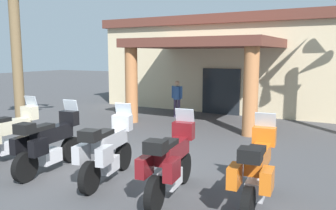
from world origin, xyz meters
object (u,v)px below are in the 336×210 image
(motel_building, at_px, (243,62))
(motorcycle_maroon, at_px, (170,162))
(motorcycle_orange, at_px, (257,170))
(motorcycle_silver, at_px, (107,150))
(pedestrian, at_px, (177,96))
(motorcycle_cream, at_px, (6,135))
(motorcycle_black, at_px, (48,143))

(motel_building, distance_m, motorcycle_maroon, 12.95)
(motorcycle_maroon, xyz_separation_m, motorcycle_orange, (1.60, 0.24, 0.00))
(motorcycle_silver, height_order, motorcycle_maroon, same)
(motel_building, relative_size, pedestrian, 8.65)
(motorcycle_cream, bearing_deg, motorcycle_black, -93.34)
(motorcycle_silver, distance_m, motorcycle_orange, 3.19)
(motorcycle_cream, distance_m, motorcycle_black, 1.60)
(motorcycle_orange, bearing_deg, motel_building, 12.85)
(motorcycle_silver, bearing_deg, pedestrian, 5.59)
(motel_building, bearing_deg, pedestrian, -105.34)
(pedestrian, bearing_deg, motel_building, 168.32)
(motorcycle_silver, bearing_deg, motorcycle_orange, -97.04)
(motorcycle_cream, height_order, pedestrian, same)
(motorcycle_cream, xyz_separation_m, motorcycle_silver, (3.19, 0.01, 0.00))
(motorcycle_silver, xyz_separation_m, pedestrian, (-1.98, 7.69, 0.23))
(motorcycle_silver, xyz_separation_m, motorcycle_maroon, (1.60, -0.14, 0.00))
(motel_building, height_order, motorcycle_silver, motel_building)
(motorcycle_black, bearing_deg, motorcycle_orange, -91.72)
(motorcycle_maroon, relative_size, pedestrian, 1.38)
(motorcycle_silver, bearing_deg, motorcycle_maroon, -103.90)
(motorcycle_silver, bearing_deg, motel_building, -7.03)
(motorcycle_cream, relative_size, motorcycle_orange, 1.00)
(motorcycle_black, relative_size, pedestrian, 1.38)
(motorcycle_black, xyz_separation_m, motorcycle_silver, (1.60, 0.12, 0.00))
(motorcycle_maroon, bearing_deg, pedestrian, 19.00)
(motel_building, distance_m, motorcycle_black, 12.83)
(motel_building, bearing_deg, motorcycle_cream, -99.84)
(motorcycle_maroon, height_order, motorcycle_orange, same)
(motorcycle_cream, xyz_separation_m, pedestrian, (1.21, 7.70, 0.23))
(motel_building, xyz_separation_m, motorcycle_cream, (-2.79, -12.56, -1.61))
(motorcycle_cream, bearing_deg, pedestrian, -8.40)
(motel_building, relative_size, motorcycle_cream, 6.29)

